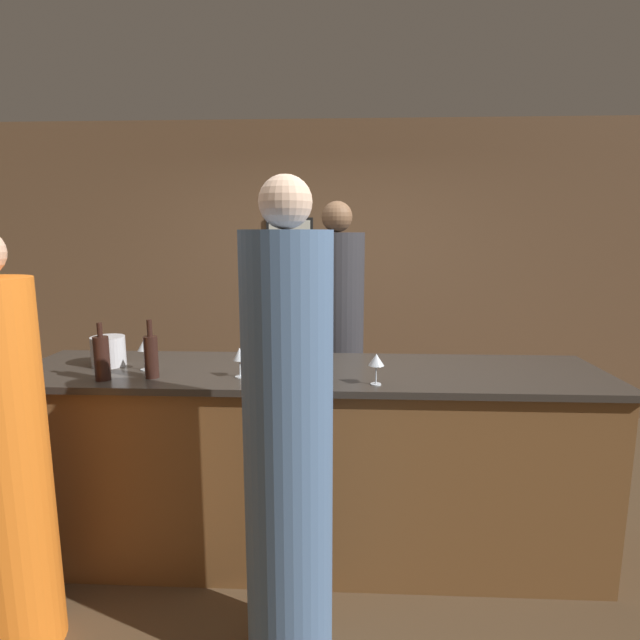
# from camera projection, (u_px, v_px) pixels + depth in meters

# --- Properties ---
(ground_plane) EXTENTS (14.00, 14.00, 0.00)m
(ground_plane) POSITION_uv_depth(u_px,v_px,m) (310.00, 549.00, 2.84)
(ground_plane) COLOR #4C3823
(back_wall) EXTENTS (8.00, 0.08, 2.80)m
(back_wall) POSITION_uv_depth(u_px,v_px,m) (325.00, 273.00, 4.78)
(back_wall) COLOR brown
(back_wall) RESTS_ON ground_plane
(bar_counter) EXTENTS (3.12, 0.75, 1.06)m
(bar_counter) POSITION_uv_depth(u_px,v_px,m) (310.00, 462.00, 2.75)
(bar_counter) COLOR brown
(bar_counter) RESTS_ON ground_plane
(bartender) EXTENTS (0.38, 0.38, 1.99)m
(bartender) POSITION_uv_depth(u_px,v_px,m) (336.00, 355.00, 3.54)
(bartender) COLOR #2D2D33
(bartender) RESTS_ON ground_plane
(guest_0) EXTENTS (0.36, 0.36, 1.80)m
(guest_0) POSITION_uv_depth(u_px,v_px,m) (2.00, 464.00, 2.06)
(guest_0) COLOR orange
(guest_0) RESTS_ON ground_plane
(guest_1) EXTENTS (0.35, 0.35, 1.99)m
(guest_1) POSITION_uv_depth(u_px,v_px,m) (288.00, 451.00, 1.97)
(guest_1) COLOR #4C6B93
(guest_1) RESTS_ON ground_plane
(wine_bottle_0) EXTENTS (0.07, 0.07, 0.30)m
(wine_bottle_0) POSITION_uv_depth(u_px,v_px,m) (151.00, 356.00, 2.49)
(wine_bottle_0) COLOR black
(wine_bottle_0) RESTS_ON bar_counter
(wine_bottle_1) EXTENTS (0.07, 0.07, 0.29)m
(wine_bottle_1) POSITION_uv_depth(u_px,v_px,m) (102.00, 357.00, 2.45)
(wine_bottle_1) COLOR black
(wine_bottle_1) RESTS_ON bar_counter
(wine_bottle_2) EXTENTS (0.08, 0.08, 0.27)m
(wine_bottle_2) POSITION_uv_depth(u_px,v_px,m) (289.00, 340.00, 2.89)
(wine_bottle_2) COLOR black
(wine_bottle_2) RESTS_ON bar_counter
(ice_bucket) EXTENTS (0.18, 0.18, 0.16)m
(ice_bucket) POSITION_uv_depth(u_px,v_px,m) (108.00, 351.00, 2.72)
(ice_bucket) COLOR silver
(ice_bucket) RESTS_ON bar_counter
(wine_glass_0) EXTENTS (0.08, 0.08, 0.15)m
(wine_glass_0) POSITION_uv_depth(u_px,v_px,m) (376.00, 361.00, 2.37)
(wine_glass_0) COLOR silver
(wine_glass_0) RESTS_ON bar_counter
(wine_glass_1) EXTENTS (0.07, 0.07, 0.15)m
(wine_glass_1) POSITION_uv_depth(u_px,v_px,m) (240.00, 355.00, 2.50)
(wine_glass_1) COLOR silver
(wine_glass_1) RESTS_ON bar_counter
(wine_glass_2) EXTENTS (0.07, 0.07, 0.17)m
(wine_glass_2) POSITION_uv_depth(u_px,v_px,m) (324.00, 356.00, 2.41)
(wine_glass_2) COLOR silver
(wine_glass_2) RESTS_ON bar_counter
(wine_glass_3) EXTENTS (0.07, 0.07, 0.17)m
(wine_glass_3) POSITION_uv_depth(u_px,v_px,m) (144.00, 346.00, 2.62)
(wine_glass_3) COLOR silver
(wine_glass_3) RESTS_ON bar_counter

